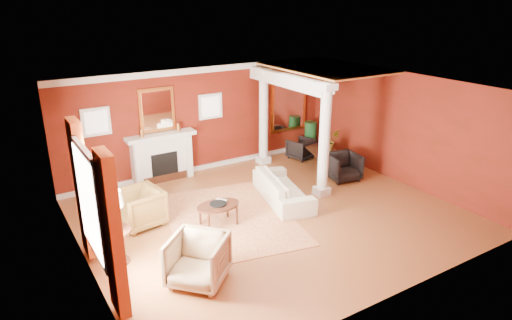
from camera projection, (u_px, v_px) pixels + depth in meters
ground at (272, 215)px, 10.33m from camera, size 8.00×8.00×0.00m
room_shell at (273, 130)px, 9.64m from camera, size 8.04×7.04×2.92m
fireplace at (162, 157)px, 12.12m from camera, size 1.85×0.42×1.29m
overmantel_mirror at (157, 110)px, 11.80m from camera, size 0.95×0.07×1.15m
flank_window_left at (96, 122)px, 11.07m from camera, size 0.70×0.07×0.70m
flank_window_right at (211, 106)px, 12.61m from camera, size 0.70×0.07×0.70m
left_window at (95, 209)px, 7.44m from camera, size 0.21×2.55×2.60m
column_front at (324, 140)px, 10.93m from camera, size 0.36×0.36×2.80m
column_back at (264, 116)px, 13.08m from camera, size 0.36×0.36×2.80m
header_beam at (287, 80)px, 11.80m from camera, size 0.30×3.20×0.32m
amber_ceiling at (325, 68)px, 12.16m from camera, size 2.30×3.40×0.04m
dining_mirror at (288, 104)px, 14.00m from camera, size 1.30×0.07×1.70m
chandelier at (324, 90)px, 12.44m from camera, size 0.60×0.62×0.75m
crown_trim at (201, 70)px, 12.13m from camera, size 8.00×0.08×0.16m
base_trim at (205, 167)px, 13.08m from camera, size 8.00×0.08×0.12m
rug at (230, 218)px, 10.20m from camera, size 3.31×4.00×0.01m
sofa at (283, 184)px, 10.95m from camera, size 1.17×2.29×0.86m
armchair_leopard at (139, 206)px, 9.73m from camera, size 0.96×1.00×0.92m
armchair_stripe at (198, 258)px, 7.79m from camera, size 1.26×1.27×0.95m
coffee_table at (218, 207)px, 9.76m from camera, size 0.96×0.96×0.49m
coffee_book at (219, 198)px, 9.79m from camera, size 0.16×0.12×0.25m
side_table at (113, 216)px, 8.20m from camera, size 0.58×0.58×1.45m
dining_table at (324, 154)px, 13.11m from camera, size 0.89×1.49×0.79m
dining_chair_near at (344, 165)px, 12.21m from camera, size 0.89×0.85×0.80m
dining_chair_far at (301, 148)px, 13.82m from camera, size 0.79×0.76×0.68m
green_urn at (310, 141)px, 14.30m from camera, size 0.42×0.42×1.01m
potted_plant at (329, 133)px, 12.87m from camera, size 0.57×0.63×0.49m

